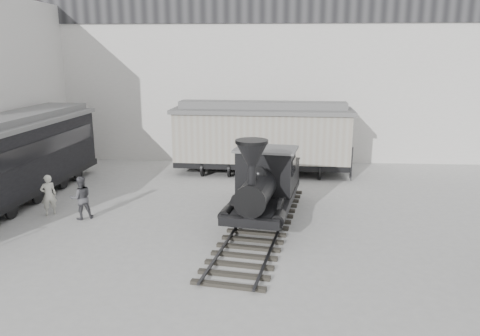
# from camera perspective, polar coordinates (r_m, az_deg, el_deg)

# --- Properties ---
(ground) EXTENTS (90.00, 90.00, 0.00)m
(ground) POSITION_cam_1_polar(r_m,az_deg,el_deg) (15.14, -0.82, -11.13)
(ground) COLOR #9E9E9B
(north_wall) EXTENTS (34.00, 2.51, 11.00)m
(north_wall) POSITION_cam_1_polar(r_m,az_deg,el_deg) (28.70, 1.34, 12.20)
(north_wall) COLOR silver
(north_wall) RESTS_ON ground
(locomotive) EXTENTS (3.87, 10.25, 3.54)m
(locomotive) POSITION_cam_1_polar(r_m,az_deg,el_deg) (18.07, 2.94, -2.51)
(locomotive) COLOR #2A2722
(locomotive) RESTS_ON ground
(boxcar) EXTENTS (9.66, 3.46, 3.90)m
(boxcar) POSITION_cam_1_polar(r_m,az_deg,el_deg) (25.15, 2.68, 3.90)
(boxcar) COLOR black
(boxcar) RESTS_ON ground
(passenger_coach) EXTENTS (3.67, 13.34, 3.53)m
(passenger_coach) POSITION_cam_1_polar(r_m,az_deg,el_deg) (21.98, -26.81, 0.68)
(passenger_coach) COLOR black
(passenger_coach) RESTS_ON ground
(visitor_a) EXTENTS (0.73, 0.68, 1.68)m
(visitor_a) POSITION_cam_1_polar(r_m,az_deg,el_deg) (20.34, -22.30, -3.06)
(visitor_a) COLOR silver
(visitor_a) RESTS_ON ground
(visitor_b) EXTENTS (1.05, 0.99, 1.73)m
(visitor_b) POSITION_cam_1_polar(r_m,az_deg,el_deg) (19.41, -18.81, -3.46)
(visitor_b) COLOR #4B4B4F
(visitor_b) RESTS_ON ground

